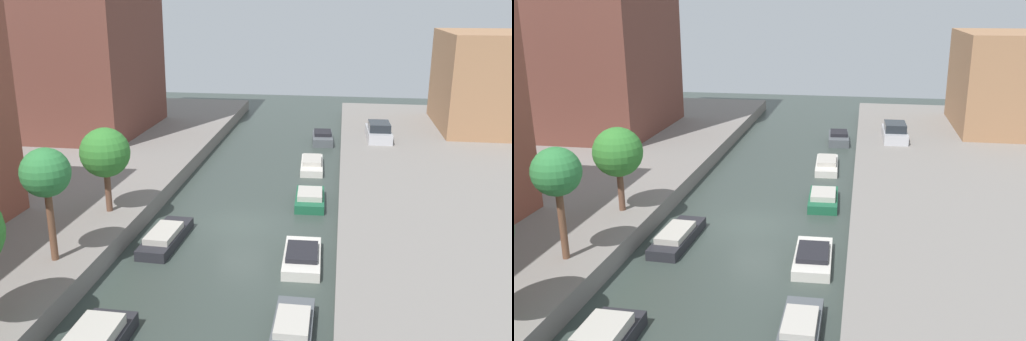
% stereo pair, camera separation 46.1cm
% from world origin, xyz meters
% --- Properties ---
extents(ground_plane, '(84.00, 84.00, 0.00)m').
position_xyz_m(ground_plane, '(0.00, 0.00, 0.00)').
color(ground_plane, '#333D38').
extents(low_block_right, '(10.00, 11.12, 7.93)m').
position_xyz_m(low_block_right, '(18.00, 21.95, 4.97)').
color(low_block_right, '#9E704C').
rests_on(low_block_right, quay_right).
extents(street_tree_2, '(2.01, 2.01, 4.82)m').
position_xyz_m(street_tree_2, '(-6.67, -7.23, 4.74)').
color(street_tree_2, brown).
rests_on(street_tree_2, quay_left).
extents(street_tree_3, '(2.51, 2.51, 4.36)m').
position_xyz_m(street_tree_3, '(-6.67, -1.53, 4.08)').
color(street_tree_3, brown).
rests_on(street_tree_3, quay_left).
extents(parked_car, '(1.91, 4.37, 1.39)m').
position_xyz_m(parked_car, '(7.86, 16.27, 1.58)').
color(parked_car, '#B7B7BC').
rests_on(parked_car, quay_right).
extents(moored_boat_left_1, '(1.73, 3.55, 0.94)m').
position_xyz_m(moored_boat_left_1, '(-2.94, -11.67, 0.39)').
color(moored_boat_left_1, '#232328').
rests_on(moored_boat_left_1, ground_plane).
extents(moored_boat_left_2, '(1.62, 4.56, 0.80)m').
position_xyz_m(moored_boat_left_2, '(-3.29, -2.87, 0.34)').
color(moored_boat_left_2, '#232328').
rests_on(moored_boat_left_2, ground_plane).
extents(moored_boat_right_1, '(1.40, 3.52, 0.82)m').
position_xyz_m(moored_boat_right_1, '(3.56, -9.81, 0.36)').
color(moored_boat_right_1, '#4C5156').
rests_on(moored_boat_right_1, ground_plane).
extents(moored_boat_right_2, '(1.78, 3.82, 0.67)m').
position_xyz_m(moored_boat_right_2, '(3.46, -3.96, 0.29)').
color(moored_boat_right_2, beige).
rests_on(moored_boat_right_2, ground_plane).
extents(moored_boat_right_3, '(1.79, 3.73, 0.81)m').
position_xyz_m(moored_boat_right_3, '(3.34, 3.74, 0.34)').
color(moored_boat_right_3, '#195638').
rests_on(moored_boat_right_3, ground_plane).
extents(moored_boat_right_4, '(1.69, 4.47, 0.77)m').
position_xyz_m(moored_boat_right_4, '(3.04, 10.86, 0.33)').
color(moored_boat_right_4, beige).
rests_on(moored_boat_right_4, ground_plane).
extents(moored_boat_right_5, '(1.85, 3.82, 0.92)m').
position_xyz_m(moored_boat_right_5, '(3.48, 18.57, 0.40)').
color(moored_boat_right_5, '#4C5156').
rests_on(moored_boat_right_5, ground_plane).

